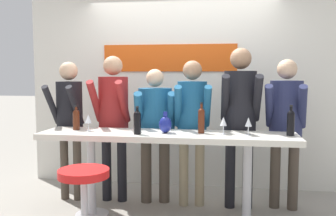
{
  "coord_description": "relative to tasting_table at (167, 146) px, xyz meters",
  "views": [
    {
      "loc": [
        0.6,
        -3.75,
        1.53
      ],
      "look_at": [
        0.0,
        0.08,
        1.17
      ],
      "focal_mm": 40.0,
      "sensor_mm": 36.0,
      "label": 1
    }
  ],
  "objects": [
    {
      "name": "decorative_vase",
      "position": [
        -0.02,
        0.01,
        0.23
      ],
      "size": [
        0.13,
        0.13,
        0.22
      ],
      "color": "navy",
      "rests_on": "tasting_table"
    },
    {
      "name": "person_center",
      "position": [
        0.22,
        0.48,
        0.26
      ],
      "size": [
        0.44,
        0.55,
        1.68
      ],
      "rotation": [
        0.0,
        0.0,
        0.12
      ],
      "color": "gray",
      "rests_on": "ground_plane"
    },
    {
      "name": "wine_glass_2",
      "position": [
        0.82,
        -0.0,
        0.26
      ],
      "size": [
        0.07,
        0.07,
        0.18
      ],
      "color": "silver",
      "rests_on": "tasting_table"
    },
    {
      "name": "person_far_left",
      "position": [
        -1.25,
        0.46,
        0.26
      ],
      "size": [
        0.38,
        0.5,
        1.67
      ],
      "rotation": [
        0.0,
        0.0,
        -0.04
      ],
      "color": "#473D33",
      "rests_on": "ground_plane"
    },
    {
      "name": "wine_bottle_1",
      "position": [
        -1.0,
        0.06,
        0.26
      ],
      "size": [
        0.07,
        0.07,
        0.26
      ],
      "color": "#4C1E0F",
      "rests_on": "tasting_table"
    },
    {
      "name": "bar_stool",
      "position": [
        -0.63,
        -0.69,
        -0.32
      ],
      "size": [
        0.47,
        0.47,
        0.7
      ],
      "color": "#B2B2B7",
      "rests_on": "ground_plane"
    },
    {
      "name": "wine_glass_1",
      "position": [
        0.57,
        0.01,
        0.26
      ],
      "size": [
        0.07,
        0.07,
        0.18
      ],
      "color": "silver",
      "rests_on": "tasting_table"
    },
    {
      "name": "person_right",
      "position": [
        1.26,
        0.54,
        0.26
      ],
      "size": [
        0.49,
        0.59,
        1.69
      ],
      "rotation": [
        0.0,
        0.0,
        -0.17
      ],
      "color": "#473D33",
      "rests_on": "ground_plane"
    },
    {
      "name": "tasting_table",
      "position": [
        0.0,
        0.0,
        0.0
      ],
      "size": [
        2.64,
        0.56,
        0.92
      ],
      "color": "silver",
      "rests_on": "ground_plane"
    },
    {
      "name": "back_wall",
      "position": [
        -0.0,
        1.31,
        0.5
      ],
      "size": [
        4.24,
        0.12,
        2.56
      ],
      "color": "silver",
      "rests_on": "ground_plane"
    },
    {
      "name": "wine_bottle_2",
      "position": [
        -0.28,
        -0.12,
        0.27
      ],
      "size": [
        0.07,
        0.07,
        0.28
      ],
      "color": "black",
      "rests_on": "tasting_table"
    },
    {
      "name": "person_center_left",
      "position": [
        -0.22,
        0.52,
        0.18
      ],
      "size": [
        0.53,
        0.6,
        1.58
      ],
      "rotation": [
        0.0,
        0.0,
        0.19
      ],
      "color": "#473D33",
      "rests_on": "ground_plane"
    },
    {
      "name": "wine_glass_0",
      "position": [
        -0.84,
        0.0,
        0.26
      ],
      "size": [
        0.07,
        0.07,
        0.18
      ],
      "color": "silver",
      "rests_on": "tasting_table"
    },
    {
      "name": "person_center_right",
      "position": [
        0.75,
        0.48,
        0.35
      ],
      "size": [
        0.44,
        0.56,
        1.82
      ],
      "rotation": [
        0.0,
        0.0,
        0.03
      ],
      "color": "black",
      "rests_on": "ground_plane"
    },
    {
      "name": "person_left",
      "position": [
        -0.72,
        0.5,
        0.29
      ],
      "size": [
        0.42,
        0.54,
        1.74
      ],
      "rotation": [
        0.0,
        0.0,
        -0.02
      ],
      "color": "black",
      "rests_on": "ground_plane"
    },
    {
      "name": "wine_bottle_0",
      "position": [
        0.35,
        0.05,
        0.28
      ],
      "size": [
        0.07,
        0.07,
        0.32
      ],
      "color": "#4C1E0F",
      "rests_on": "tasting_table"
    },
    {
      "name": "wine_bottle_3",
      "position": [
        1.23,
        0.03,
        0.28
      ],
      "size": [
        0.07,
        0.07,
        0.3
      ],
      "color": "black",
      "rests_on": "tasting_table"
    }
  ]
}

